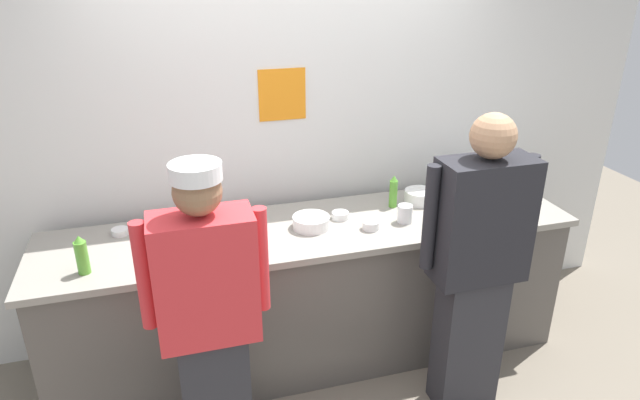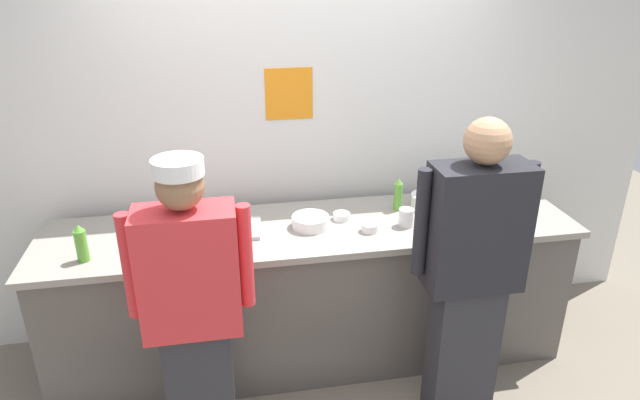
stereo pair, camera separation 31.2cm
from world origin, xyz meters
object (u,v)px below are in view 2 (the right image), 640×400
Objects in this scene: plate_stack_rear at (426,201)px; sheet_tray at (224,229)px; ramekin_yellow_sauce at (342,216)px; chef_center at (471,271)px; ramekin_orange_sauce at (370,227)px; mixing_bowl_steel at (492,200)px; chefs_knife at (447,223)px; chef_near_left at (193,311)px; plate_stack_front at (310,222)px; squeeze_bottle_secondary at (398,195)px; ramekin_red_sauce at (125,222)px; squeeze_bottle_primary at (81,244)px; ramekin_green_sauce at (150,244)px; deli_cup at (406,217)px.

plate_stack_rear reaches higher than sheet_tray.
plate_stack_rear is 0.58m from ramekin_yellow_sauce.
chef_center is 0.66m from ramekin_orange_sauce.
mixing_bowl_steel is 1.34× the size of chefs_knife.
chefs_knife is at bearing -82.62° from plate_stack_rear.
ramekin_orange_sauce is (1.01, 0.54, 0.09)m from chef_near_left.
squeeze_bottle_secondary reaches higher than plate_stack_front.
chef_center reaches higher than ramekin_yellow_sauce.
squeeze_bottle_secondary reaches higher than sheet_tray.
ramekin_orange_sauce is 1.46m from ramekin_red_sauce.
chef_near_left is at bearing -140.25° from ramekin_yellow_sauce.
plate_stack_front is 0.81× the size of chefs_knife.
squeeze_bottle_primary is (-1.25, -0.18, 0.07)m from plate_stack_front.
sheet_tray is 1.34m from chefs_knife.
deli_cup reaches higher than ramekin_green_sauce.
chef_center is at bearing -25.00° from ramekin_red_sauce.
sheet_tray is at bearing -174.65° from plate_stack_rear.
mixing_bowl_steel is 1.75× the size of squeeze_bottle_primary.
chefs_knife is at bearing -157.92° from mixing_bowl_steel.
plate_stack_rear is 1.72m from ramekin_green_sauce.
plate_stack_rear is at bearing 8.25° from ramekin_green_sauce.
plate_stack_rear reaches higher than ramekin_green_sauce.
squeeze_bottle_primary is at bearing 139.84° from chef_near_left.
chef_center reaches higher than squeeze_bottle_primary.
chef_near_left is 7.40× the size of plate_stack_front.
deli_cup reaches higher than ramekin_red_sauce.
ramekin_orange_sauce is 0.36× the size of chefs_knife.
deli_cup is at bearing -8.57° from plate_stack_front.
ramekin_yellow_sauce is (0.21, 0.07, -0.01)m from plate_stack_front.
chef_near_left is 1.15m from ramekin_orange_sauce.
sheet_tray is (-0.51, 0.04, -0.02)m from plate_stack_front.
ramekin_green_sauce is (-1.25, 0.03, -0.01)m from ramekin_orange_sauce.
mixing_bowl_steel is 0.86m from ramekin_orange_sauce.
sheet_tray reaches higher than chefs_knife.
squeeze_bottle_secondary is at bearing -2.55° from ramekin_red_sauce.
ramekin_green_sauce is 1.48m from deli_cup.
mixing_bowl_steel is 3.84× the size of ramekin_red_sauce.
ramekin_yellow_sauce is at bearing 7.98° from ramekin_green_sauce.
chef_center reaches higher than sheet_tray.
squeeze_bottle_secondary is at bearing 5.64° from sheet_tray.
chef_near_left reaches higher than ramekin_orange_sauce.
chef_near_left is 4.44× the size of mixing_bowl_steel.
plate_stack_rear is 0.54× the size of mixing_bowl_steel.
chef_center is 4.07× the size of sheet_tray.
plate_stack_rear is at bearing 3.69° from squeeze_bottle_secondary.
sheet_tray is 0.72m from ramekin_yellow_sauce.
chef_center is 0.80m from plate_stack_rear.
chef_near_left reaches higher than ramekin_yellow_sauce.
sheet_tray is at bearing -17.52° from ramekin_red_sauce.
ramekin_orange_sauce is (0.84, -0.16, 0.01)m from sheet_tray.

